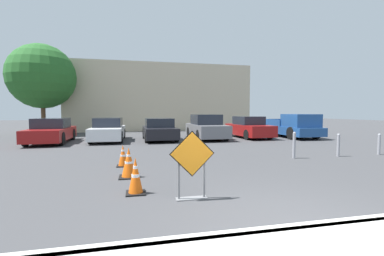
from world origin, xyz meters
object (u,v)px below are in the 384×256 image
bollard_nearest (294,144)px  bollard_third (379,143)px  road_closed_sign (192,161)px  parked_car_nearest (51,131)px  traffic_cone_second (129,163)px  traffic_cone_nearest (136,176)px  parked_car_fourth (206,128)px  bollard_second (338,144)px  parked_car_third (159,130)px  pickup_truck (293,127)px  traffic_cone_third (123,156)px  parked_car_second (108,130)px  parked_car_fifth (249,128)px

bollard_nearest → bollard_third: 3.95m
road_closed_sign → parked_car_nearest: size_ratio=0.31×
road_closed_sign → bollard_nearest: road_closed_sign is taller
road_closed_sign → parked_car_nearest: 12.48m
traffic_cone_second → parked_car_nearest: (-4.52, 8.96, 0.26)m
traffic_cone_second → traffic_cone_nearest: bearing=-83.1°
parked_car_fourth → bollard_second: bearing=113.0°
parked_car_third → parked_car_fourth: bearing=-179.7°
pickup_truck → bollard_third: (-0.86, -7.18, -0.27)m
parked_car_third → parked_car_fourth: parked_car_fourth is taller
parked_car_fourth → bollard_second: 8.27m
traffic_cone_nearest → bollard_third: size_ratio=0.90×
road_closed_sign → traffic_cone_nearest: (-1.11, 0.64, -0.39)m
traffic_cone_third → parked_car_second: size_ratio=0.16×
traffic_cone_nearest → parked_car_third: size_ratio=0.19×
parked_car_nearest → bollard_third: (14.53, -7.38, -0.20)m
parked_car_fifth → parked_car_second: bearing=-3.2°
parked_car_third → parked_car_nearest: bearing=-0.1°
parked_car_fourth → parked_car_fifth: (3.08, 0.14, -0.06)m
parked_car_fifth → pickup_truck: (3.07, -0.53, 0.06)m
traffic_cone_second → bollard_nearest: bearing=14.6°
parked_car_second → bollard_nearest: size_ratio=4.37×
road_closed_sign → parked_car_second: size_ratio=0.31×
road_closed_sign → parked_car_nearest: parked_car_nearest is taller
parked_car_nearest → traffic_cone_nearest: bearing=112.5°
parked_car_fifth → traffic_cone_nearest: bearing=51.6°
traffic_cone_third → traffic_cone_second: bearing=-81.5°
pickup_truck → parked_car_nearest: bearing=1.1°
traffic_cone_nearest → parked_car_second: 10.89m
traffic_cone_nearest → traffic_cone_third: bearing=97.7°
pickup_truck → bollard_nearest: 8.64m
parked_car_nearest → parked_car_fifth: 12.32m
parked_car_fourth → bollard_nearest: parked_car_fourth is taller
parked_car_second → bollard_third: parked_car_second is taller
parked_car_fifth → bollard_second: (0.24, -7.71, -0.19)m
bollard_nearest → parked_car_second: bearing=134.2°
parked_car_third → traffic_cone_second: bearing=78.6°
parked_car_second → parked_car_third: size_ratio=1.08×
parked_car_second → bollard_third: 13.82m
traffic_cone_second → parked_car_fourth: 10.30m
bollard_nearest → road_closed_sign: bearing=-142.5°
parked_car_fourth → pickup_truck: pickup_truck is taller
traffic_cone_third → bollard_second: bearing=0.6°
traffic_cone_nearest → bollard_nearest: bearing=27.3°
traffic_cone_nearest → pickup_truck: size_ratio=0.15×
traffic_cone_third → bollard_second: 8.27m
road_closed_sign → bollard_second: road_closed_sign is taller
traffic_cone_second → parked_car_second: size_ratio=0.18×
bollard_third → traffic_cone_nearest: bearing=-162.9°
parked_car_fifth → bollard_nearest: size_ratio=4.16×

